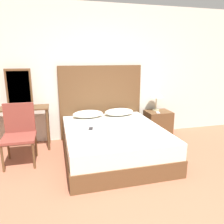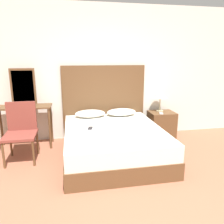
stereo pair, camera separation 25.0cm
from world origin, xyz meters
name	(u,v)px [view 1 (the left image)]	position (x,y,z in m)	size (l,w,h in m)	color
ground_plane	(159,221)	(0.00, 0.00, 0.00)	(16.00, 16.00, 0.00)	#9E5B42
wall_back	(103,73)	(0.00, 2.70, 1.35)	(10.00, 0.06, 2.70)	silver
bed	(113,142)	(-0.06, 1.63, 0.26)	(1.63, 1.94, 0.52)	brown
headboard	(101,102)	(-0.06, 2.63, 0.76)	(1.71, 0.05, 1.52)	brown
pillow_left	(88,114)	(-0.38, 2.38, 0.59)	(0.60, 0.34, 0.14)	silver
pillow_right	(119,112)	(0.26, 2.38, 0.59)	(0.60, 0.34, 0.14)	silver
phone_on_bed	(91,129)	(-0.44, 1.67, 0.52)	(0.10, 0.16, 0.01)	#232328
nightstand	(158,124)	(1.14, 2.38, 0.28)	(0.52, 0.44, 0.55)	brown
table_lamp	(156,94)	(1.12, 2.47, 0.90)	(0.31, 0.31, 0.44)	tan
phone_on_nightstand	(158,112)	(1.08, 2.27, 0.56)	(0.11, 0.16, 0.01)	#B7B7BC
vanity_desk	(20,116)	(-1.61, 2.35, 0.64)	(1.01, 0.42, 0.80)	brown
vanity_mirror	(19,87)	(-1.61, 2.53, 1.14)	(0.45, 0.03, 0.68)	brown
chair	(19,130)	(-1.57, 1.84, 0.53)	(0.50, 0.51, 0.95)	brown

